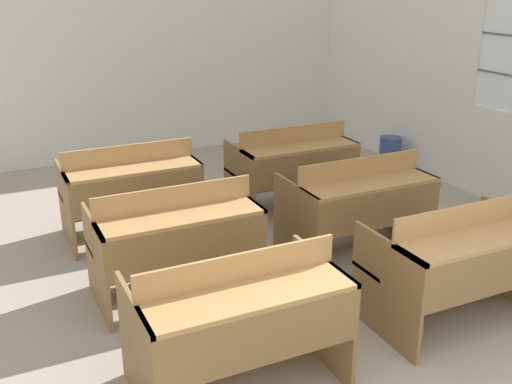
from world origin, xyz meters
TOP-DOWN VIEW (x-y plane):
  - wall_back at (0.00, 6.75)m, footprint 6.16×0.06m
  - wall_right_with_window at (3.05, 3.38)m, footprint 0.06×6.72m
  - bench_front_left at (-0.77, 1.60)m, footprint 1.22×0.75m
  - bench_front_right at (0.94, 1.62)m, footprint 1.22×0.75m
  - bench_second_left at (-0.74, 2.83)m, footprint 1.22×0.75m
  - bench_second_right at (0.92, 2.84)m, footprint 1.22×0.75m
  - bench_third_left at (-0.76, 4.10)m, footprint 1.22×0.75m
  - bench_third_right at (0.95, 4.07)m, footprint 1.22×0.75m
  - wastepaper_bin at (2.79, 4.79)m, footprint 0.28×0.28m

SIDE VIEW (x-z plane):
  - wastepaper_bin at x=2.79m, z-range 0.00..0.40m
  - bench_front_left at x=-0.77m, z-range 0.03..0.93m
  - bench_front_right at x=0.94m, z-range 0.03..0.93m
  - bench_second_left at x=-0.74m, z-range 0.03..0.93m
  - bench_second_right at x=0.92m, z-range 0.03..0.93m
  - bench_third_left at x=-0.76m, z-range 0.03..0.93m
  - bench_third_right at x=0.95m, z-range 0.03..0.93m
  - wall_back at x=0.00m, z-range 0.00..3.18m
  - wall_right_with_window at x=3.05m, z-range 0.00..3.18m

